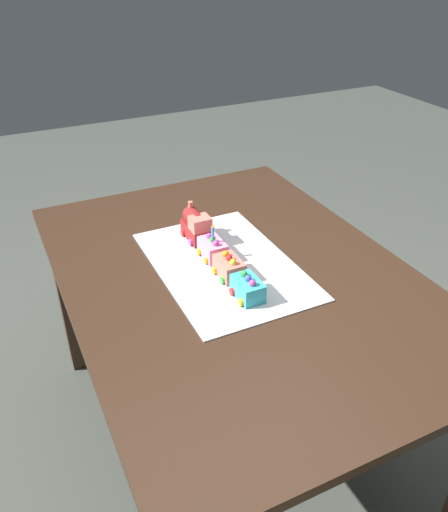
% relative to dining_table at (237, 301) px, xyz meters
% --- Properties ---
extents(ground_plane, '(8.00, 8.00, 0.00)m').
position_rel_dining_table_xyz_m(ground_plane, '(0.00, 0.00, -0.63)').
color(ground_plane, '#474C44').
extents(dining_table, '(1.40, 1.00, 0.74)m').
position_rel_dining_table_xyz_m(dining_table, '(0.00, 0.00, 0.00)').
color(dining_table, '#382316').
rests_on(dining_table, ground).
extents(cake_board, '(0.60, 0.40, 0.00)m').
position_rel_dining_table_xyz_m(cake_board, '(-0.05, -0.02, 0.11)').
color(cake_board, silver).
rests_on(cake_board, dining_table).
extents(cake_locomotive, '(0.14, 0.08, 0.12)m').
position_rel_dining_table_xyz_m(cake_locomotive, '(-0.24, -0.03, 0.16)').
color(cake_locomotive, maroon).
rests_on(cake_locomotive, cake_board).
extents(cake_car_gondola_bubblegum, '(0.10, 0.08, 0.07)m').
position_rel_dining_table_xyz_m(cake_car_gondola_bubblegum, '(-0.11, -0.03, 0.14)').
color(cake_car_gondola_bubblegum, pink).
rests_on(cake_car_gondola_bubblegum, cake_board).
extents(cake_car_hopper_coral, '(0.10, 0.08, 0.07)m').
position_rel_dining_table_xyz_m(cake_car_hopper_coral, '(0.01, -0.03, 0.14)').
color(cake_car_hopper_coral, '#F27260').
rests_on(cake_car_hopper_coral, cake_board).
extents(cake_car_tanker_turquoise, '(0.10, 0.08, 0.07)m').
position_rel_dining_table_xyz_m(cake_car_tanker_turquoise, '(0.13, -0.03, 0.14)').
color(cake_car_tanker_turquoise, '#38B7C6').
rests_on(cake_car_tanker_turquoise, cake_board).
extents(birthday_candle, '(0.01, 0.01, 0.05)m').
position_rel_dining_table_xyz_m(birthday_candle, '(-0.11, -0.03, 0.21)').
color(birthday_candle, '#4CA5E5').
rests_on(birthday_candle, cake_car_gondola_bubblegum).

